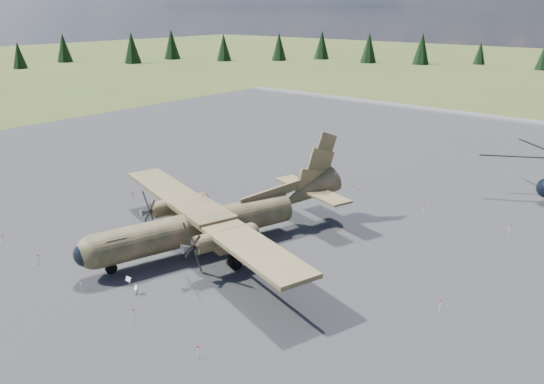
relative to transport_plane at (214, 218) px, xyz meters
The scene contains 7 objects.
ground 4.04m from the transport_plane, 53.68° to the left, with size 500.00×500.00×0.00m, color brown.
apron 12.91m from the transport_plane, 81.58° to the left, with size 120.00×120.00×0.04m, color slate.
transport_plane is the anchor object (origin of this frame).
info_placard_left 8.77m from the transport_plane, 90.30° to the right, with size 0.48×0.23×0.73m.
info_placard_right 9.21m from the transport_plane, 81.64° to the right, with size 0.46×0.30×0.66m.
barrier_fence 3.48m from the transport_plane, 60.34° to the left, with size 33.12×29.62×0.85m.
treeline 4.35m from the transport_plane, 105.26° to the left, with size 335.80×339.84×11.00m.
Camera 1 is at (27.36, -30.20, 18.90)m, focal length 35.00 mm.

